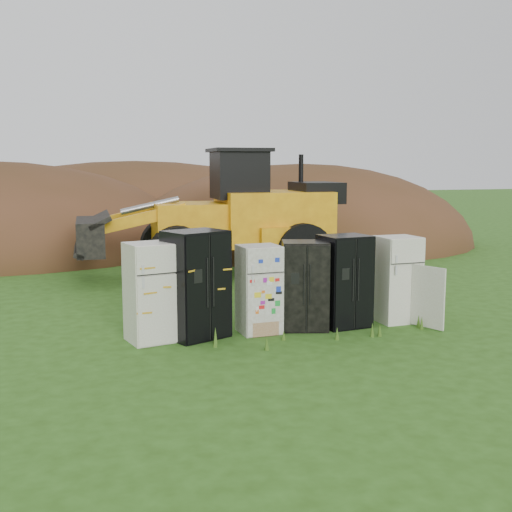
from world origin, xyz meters
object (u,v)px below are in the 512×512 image
Objects in this scene: fridge_sticker at (259,289)px; fridge_dark_mid at (305,285)px; fridge_leftmost at (150,292)px; fridge_black_right at (344,281)px; wheel_loader at (208,213)px; fridge_open_door at (397,279)px; fridge_black_side at (196,284)px.

fridge_dark_mid is at bearing -4.69° from fridge_sticker.
fridge_leftmost is 0.99× the size of fridge_black_right.
fridge_leftmost is 6.79m from wheel_loader.
fridge_open_door is (4.92, -0.00, -0.03)m from fridge_leftmost.
fridge_open_door is at bearing -4.94° from fridge_black_right.
fridge_leftmost is 3.75m from fridge_black_right.
fridge_sticker is (2.03, 0.00, -0.06)m from fridge_leftmost.
wheel_loader is at bearing 52.00° from fridge_black_side.
fridge_leftmost is 1.07× the size of fridge_sticker.
wheel_loader is (2.51, 6.25, 0.91)m from fridge_leftmost.
wheel_loader is at bearing 110.61° from fridge_dark_mid.
fridge_black_side reaches higher than fridge_leftmost.
fridge_black_side is at bearing -164.24° from fridge_dark_mid.
wheel_loader is at bearing 94.44° from fridge_black_right.
fridge_open_door is (2.89, -0.01, 0.04)m from fridge_sticker.
wheel_loader is (-0.43, 6.27, 0.95)m from fridge_dark_mid.
fridge_leftmost is 2.03m from fridge_sticker.
fridge_leftmost reaches higher than fridge_dark_mid.
fridge_leftmost is at bearing 172.65° from fridge_black_right.
fridge_black_right is (2.92, -0.05, -0.09)m from fridge_black_side.
wheel_loader is at bearing 82.71° from fridge_sticker.
fridge_black_side is 1.14× the size of fridge_open_door.
fridge_open_door is at bearing -23.14° from fridge_black_side.
wheel_loader is (0.48, 6.25, 0.97)m from fridge_sticker.
fridge_black_side is 1.21m from fridge_sticker.
fridge_black_side reaches higher than fridge_sticker.
fridge_black_side is at bearing -11.78° from fridge_leftmost.
fridge_sticker is 0.92× the size of fridge_black_right.
wheel_loader is (-1.24, 6.29, 0.90)m from fridge_black_right.
fridge_leftmost reaches higher than fridge_open_door.
fridge_black_right is at bearing 15.49° from fridge_dark_mid.
fridge_black_right is at bearing -4.40° from fridge_sticker.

